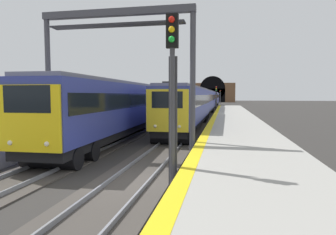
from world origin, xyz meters
TOP-DOWN VIEW (x-y plane):
  - ground_plane at (0.00, 0.00)m, footprint 320.00×320.00m
  - platform_right at (0.00, -4.35)m, footprint 112.00×4.70m
  - platform_right_edge_strip at (0.00, -2.25)m, footprint 112.00×0.50m
  - track_main_line at (0.00, 0.00)m, footprint 160.00×2.89m
  - track_adjacent_line at (0.00, 4.23)m, footprint 160.00×2.74m
  - train_main_approaching at (46.75, 0.00)m, footprint 79.34×2.91m
  - train_adjacent_platform at (19.59, 4.23)m, footprint 39.87×3.24m
  - railway_signal_near at (-0.92, -1.72)m, footprint 0.39×0.38m
  - railway_signal_mid at (46.22, -1.72)m, footprint 0.39×0.38m
  - railway_signal_far at (92.14, -1.72)m, footprint 0.39×0.38m
  - overhead_signal_gantry at (4.30, 2.11)m, footprint 0.70×8.11m
  - tunnel_portal at (121.39, 2.11)m, footprint 2.25×19.64m
  - catenary_mast_near at (70.27, 11.30)m, footprint 0.22×1.97m

SIDE VIEW (x-z plane):
  - ground_plane at x=0.00m, z-range 0.00..0.00m
  - track_main_line at x=0.00m, z-range -0.06..0.15m
  - track_adjacent_line at x=0.00m, z-range -0.06..0.15m
  - platform_right at x=0.00m, z-range 0.00..0.91m
  - platform_right_edge_strip at x=0.00m, z-range 0.91..0.92m
  - train_main_approaching at x=46.75m, z-range 0.30..4.30m
  - train_adjacent_platform at x=19.59m, z-range -0.14..4.93m
  - railway_signal_far at x=92.14m, z-range 0.44..5.34m
  - railway_signal_mid at x=46.22m, z-range 0.53..5.44m
  - railway_signal_near at x=-0.92m, z-range 0.58..6.35m
  - catenary_mast_near at x=70.27m, z-range 0.10..7.20m
  - tunnel_portal at x=121.39m, z-range -1.44..9.98m
  - overhead_signal_gantry at x=4.30m, z-range 1.84..9.43m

